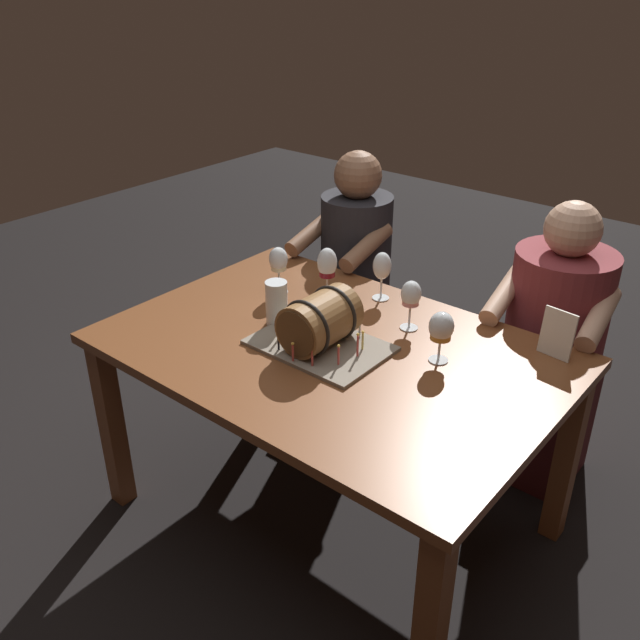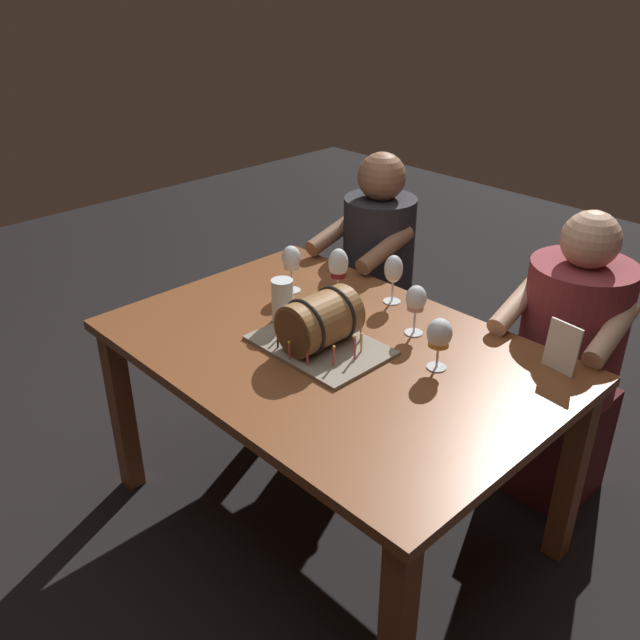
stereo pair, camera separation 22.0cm
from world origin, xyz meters
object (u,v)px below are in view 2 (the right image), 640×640
Objects in this scene: beer_pint at (282,302)px; person_seated_right at (565,369)px; wine_glass_white at (291,260)px; person_seated_left at (376,293)px; wine_glass_amber at (439,335)px; barrel_cake at (320,324)px; wine_glass_red at (338,266)px; wine_glass_empty at (393,270)px; menu_card at (562,347)px; dining_table at (333,371)px; wine_glass_rose at (416,301)px.

beer_pint is 0.14× the size of person_seated_right.
person_seated_left is (-0.05, 0.55, -0.34)m from wine_glass_white.
wine_glass_amber is at bearing -37.55° from person_seated_left.
barrel_cake is 0.22m from beer_pint.
wine_glass_empty is at bearing 38.94° from wine_glass_red.
barrel_cake is at bearing -153.35° from wine_glass_amber.
wine_glass_amber is 1.07× the size of menu_card.
person_seated_right is (-0.12, 0.34, -0.28)m from menu_card.
wine_glass_white is at bearing 130.85° from beer_pint.
person_seated_left is at bearing 137.44° from wine_glass_empty.
wine_glass_empty is (-0.05, 0.42, 0.04)m from barrel_cake.
dining_table is 0.73m from menu_card.
wine_glass_amber is at bearing -32.56° from wine_glass_rose.
wine_glass_white is 1.08m from person_seated_right.
person_seated_left is at bearing 142.45° from wine_glass_amber.
wine_glass_red reaches higher than barrel_cake.
wine_glass_empty reaches higher than menu_card.
barrel_cake reaches higher than wine_glass_white.
wine_glass_empty is 1.01× the size of wine_glass_white.
barrel_cake is 0.37m from wine_glass_red.
wine_glass_white reaches higher than beer_pint.
wine_glass_empty is at bearing 31.91° from wine_glass_white.
dining_table is 9.24× the size of menu_card.
person_seated_left is at bearing 140.97° from wine_glass_rose.
wine_glass_empty is 0.72m from person_seated_right.
person_seated_left is (-0.46, 0.74, -0.12)m from dining_table.
wine_glass_rose is 0.16× the size of person_seated_right.
wine_glass_red reaches higher than beer_pint.
wine_glass_rose reaches higher than beer_pint.
wine_glass_amber is (0.19, -0.12, -0.01)m from wine_glass_rose.
beer_pint is at bearing -49.15° from wine_glass_white.
barrel_cake is 2.35× the size of wine_glass_empty.
barrel_cake is 0.93m from person_seated_left.
dining_table is at bearing -122.03° from person_seated_right.
person_seated_left is at bearing 119.38° from barrel_cake.
barrel_cake is 2.17× the size of wine_glass_red.
dining_table is at bearing -47.84° from wine_glass_red.
dining_table is 1.30× the size of person_seated_right.
wine_glass_white is at bearing -155.63° from wine_glass_red.
menu_card is at bearing 17.15° from wine_glass_rose.
wine_glass_white reaches higher than menu_card.
menu_card is at bearing -17.75° from person_seated_left.
wine_glass_rose is 0.25m from wine_glass_empty.
dining_table is at bearing -155.99° from wine_glass_amber.
person_seated_right is at bearing 57.97° from dining_table.
dining_table is at bearing -57.98° from person_seated_left.
beer_pint is at bearing -73.90° from person_seated_left.
dining_table is 8.62× the size of wine_glass_amber.
dining_table is 0.50m from wine_glass_white.
dining_table is 1.27× the size of person_seated_left.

